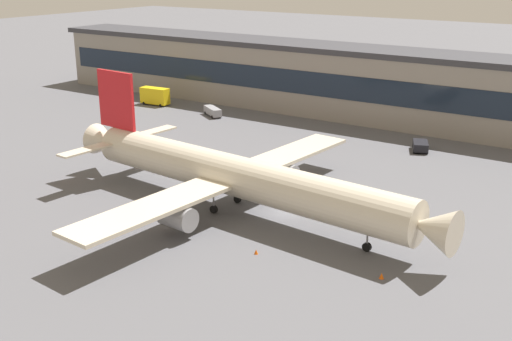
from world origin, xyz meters
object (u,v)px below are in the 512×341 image
belt_loader (213,111)px  pushback_tractor (420,146)px  traffic_cone_1 (256,252)px  catering_truck (154,95)px  traffic_cone_0 (121,217)px  airliner (235,176)px  traffic_cone_2 (382,276)px

belt_loader → pushback_tractor: 48.39m
pushback_tractor → traffic_cone_1: bearing=-91.4°
catering_truck → traffic_cone_0: (44.90, -55.88, -1.95)m
belt_loader → pushback_tractor: size_ratio=1.19×
belt_loader → catering_truck: size_ratio=0.88×
airliner → catering_truck: size_ratio=8.40×
traffic_cone_1 → airliner: bearing=135.8°
belt_loader → catering_truck: catering_truck is taller
airliner → traffic_cone_1: 14.93m
catering_truck → pushback_tractor: bearing=-1.8°
catering_truck → traffic_cone_1: bearing=-39.5°
catering_truck → airliner: bearing=-38.6°
pushback_tractor → traffic_cone_0: pushback_tractor is taller
traffic_cone_2 → airliner: bearing=163.9°
traffic_cone_0 → traffic_cone_1: size_ratio=1.15×
belt_loader → traffic_cone_2: size_ratio=9.60×
airliner → traffic_cone_1: size_ratio=104.03×
pushback_tractor → catering_truck: catering_truck is taller
traffic_cone_0 → belt_loader: bearing=115.6°
airliner → traffic_cone_2: 26.50m
belt_loader → catering_truck: (-18.90, 1.49, 1.14)m
catering_truck → traffic_cone_0: size_ratio=10.82×
traffic_cone_0 → catering_truck: bearing=128.8°
traffic_cone_1 → belt_loader: bearing=131.6°
traffic_cone_0 → traffic_cone_1: bearing=3.8°
airliner → traffic_cone_1: bearing=-44.2°
pushback_tractor → traffic_cone_1: pushback_tractor is taller
pushback_tractor → catering_truck: 67.33m
pushback_tractor → traffic_cone_2: size_ratio=8.04×
pushback_tractor → traffic_cone_1: (-1.30, -52.33, -0.75)m
pushback_tractor → catering_truck: bearing=178.2°
airliner → belt_loader: (-36.97, 43.16, -4.02)m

